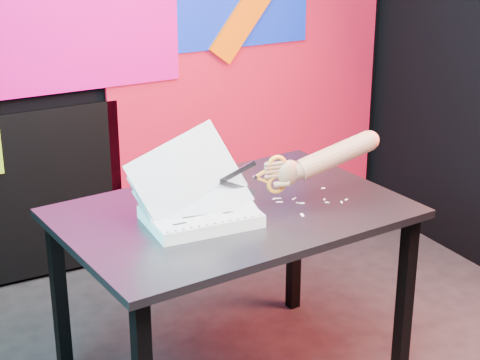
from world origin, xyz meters
TOP-DOWN VIEW (x-y plane):
  - room at (0.00, 0.00)m, footprint 3.01×3.01m
  - backdrop at (0.06, 1.46)m, footprint 2.88×0.05m
  - work_table at (-0.10, 0.24)m, footprint 1.31×0.93m
  - printout_stack at (-0.26, 0.19)m, footprint 0.44×0.30m
  - scissors at (0.02, 0.16)m, footprint 0.26×0.05m
  - hand_forearm at (0.23, 0.13)m, footprint 0.44×0.12m
  - paper_clippings at (0.16, 0.18)m, footprint 0.26×0.20m

SIDE VIEW (x-z plane):
  - work_table at x=-0.10m, z-range 0.29..1.04m
  - paper_clippings at x=0.16m, z-range 0.75..0.75m
  - printout_stack at x=-0.26m, z-range 0.60..0.96m
  - scissors at x=0.02m, z-range 0.82..0.97m
  - hand_forearm at x=0.23m, z-range 0.84..1.02m
  - backdrop at x=0.06m, z-range -0.08..2.00m
  - room at x=0.00m, z-range 0.00..2.71m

